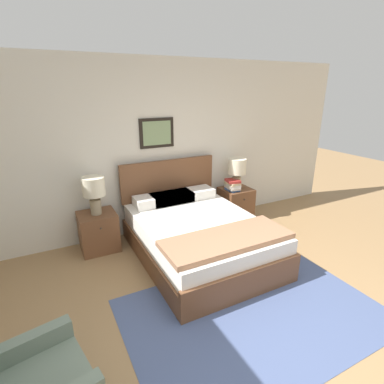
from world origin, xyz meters
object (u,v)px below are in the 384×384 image
object	(u,v)px
table_lamp_near_window	(94,190)
table_lamp_by_door	(237,169)
nightstand_by_door	(235,203)
bed	(198,234)
nightstand_near_window	(98,231)

from	to	relation	value
table_lamp_near_window	table_lamp_by_door	distance (m)	2.32
nightstand_by_door	table_lamp_by_door	xyz separation A→B (m)	(-0.01, -0.00, 0.62)
nightstand_by_door	table_lamp_by_door	size ratio (longest dim) A/B	1.04
bed	table_lamp_by_door	xyz separation A→B (m)	(1.16, 0.77, 0.59)
nightstand_near_window	table_lamp_near_window	distance (m)	0.62
table_lamp_near_window	nightstand_near_window	bearing A→B (deg)	108.29
nightstand_by_door	nightstand_near_window	bearing A→B (deg)	180.00
nightstand_near_window	nightstand_by_door	bearing A→B (deg)	0.00
bed	nightstand_by_door	size ratio (longest dim) A/B	3.82
table_lamp_near_window	table_lamp_by_door	xyz separation A→B (m)	(2.32, 0.00, 0.00)
nightstand_near_window	table_lamp_near_window	bearing A→B (deg)	-71.71
table_lamp_by_door	nightstand_by_door	bearing A→B (deg)	28.03
bed	table_lamp_by_door	size ratio (longest dim) A/B	3.98
nightstand_by_door	table_lamp_near_window	world-z (taller)	table_lamp_near_window
bed	nightstand_by_door	xyz separation A→B (m)	(1.17, 0.77, -0.03)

